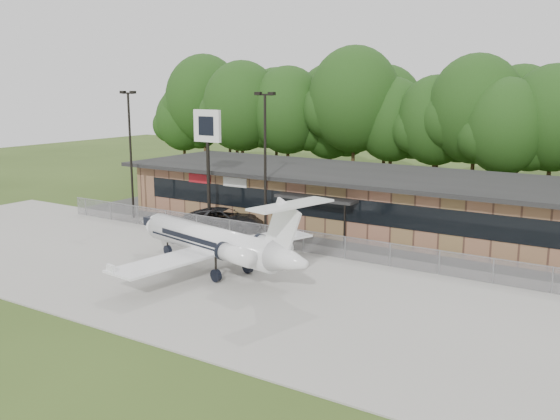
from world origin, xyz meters
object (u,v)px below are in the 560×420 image
Objects in this scene: business_jet at (217,243)px; terminal at (376,200)px; suv at (224,219)px; pole_sign at (207,139)px.

terminal is at bearing 92.20° from business_jet.
business_jet is (-2.85, -15.52, -0.36)m from terminal.
suv is at bearing -144.56° from terminal.
suv is 6.10m from pole_sign.
terminal is 11.52m from suv.
suv is at bearing 138.69° from business_jet.
business_jet is at bearing -160.56° from suv.
suv is (-6.48, 8.88, -0.99)m from business_jet.
pole_sign reaches higher than terminal.
suv is 0.67× the size of pole_sign.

